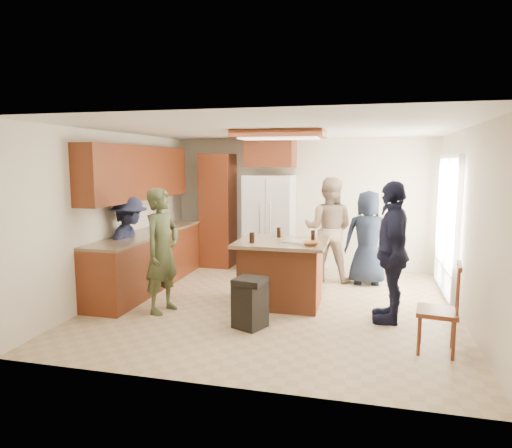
% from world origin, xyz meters
% --- Properties ---
extents(person_front_left, '(0.59, 0.71, 1.70)m').
position_xyz_m(person_front_left, '(-1.44, -0.66, 0.85)').
color(person_front_left, '#3C4327').
rests_on(person_front_left, ground).
extents(person_behind_left, '(0.92, 0.63, 1.79)m').
position_xyz_m(person_behind_left, '(0.61, 1.59, 0.90)').
color(person_behind_left, tan).
rests_on(person_behind_left, ground).
extents(person_behind_right, '(0.78, 0.52, 1.58)m').
position_xyz_m(person_behind_right, '(1.27, 1.47, 0.79)').
color(person_behind_right, black).
rests_on(person_behind_right, ground).
extents(person_side_right, '(0.56, 1.07, 1.82)m').
position_xyz_m(person_side_right, '(1.57, -0.30, 0.91)').
color(person_side_right, black).
rests_on(person_side_right, ground).
extents(person_counter, '(0.52, 1.02, 1.54)m').
position_xyz_m(person_counter, '(-2.23, -0.13, 0.77)').
color(person_counter, '#1A1E35').
rests_on(person_counter, ground).
extents(left_cabinetry, '(0.64, 3.00, 2.30)m').
position_xyz_m(left_cabinetry, '(-2.24, 0.40, 0.96)').
color(left_cabinetry, maroon).
rests_on(left_cabinetry, ground).
extents(back_wall_units, '(1.80, 0.60, 2.45)m').
position_xyz_m(back_wall_units, '(-1.33, 2.20, 1.38)').
color(back_wall_units, maroon).
rests_on(back_wall_units, ground).
extents(refrigerator, '(0.90, 0.76, 1.80)m').
position_xyz_m(refrigerator, '(-0.55, 2.12, 0.90)').
color(refrigerator, white).
rests_on(refrigerator, ground).
extents(kitchen_island, '(1.28, 1.03, 0.93)m').
position_xyz_m(kitchen_island, '(0.08, 0.03, 0.47)').
color(kitchen_island, brown).
rests_on(kitchen_island, ground).
extents(island_items, '(0.99, 0.74, 0.15)m').
position_xyz_m(island_items, '(0.32, -0.05, 0.97)').
color(island_items, silver).
rests_on(island_items, kitchen_island).
extents(trash_bin, '(0.45, 0.45, 0.63)m').
position_xyz_m(trash_bin, '(-0.12, -0.97, 0.32)').
color(trash_bin, black).
rests_on(trash_bin, ground).
extents(spindle_chair, '(0.47, 0.47, 0.99)m').
position_xyz_m(spindle_chair, '(2.04, -1.21, 0.45)').
color(spindle_chair, maroon).
rests_on(spindle_chair, ground).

